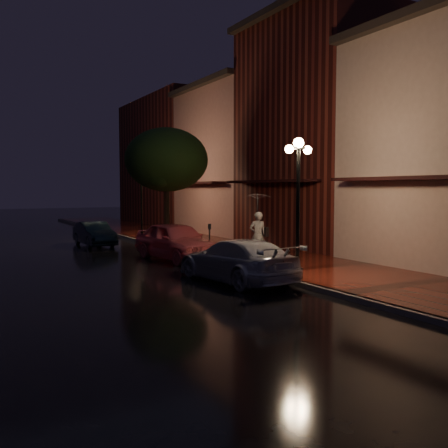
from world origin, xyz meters
TOP-DOWN VIEW (x-y plane):
  - ground at (0.00, 0.00)m, footprint 120.00×120.00m
  - sidewalk at (2.25, 0.00)m, footprint 4.50×60.00m
  - curb at (0.00, 0.00)m, footprint 0.25×60.00m
  - storefront_mid at (7.00, 2.00)m, footprint 5.00×8.00m
  - storefront_far at (7.00, 10.00)m, footprint 5.00×8.00m
  - storefront_extra at (7.00, 20.00)m, footprint 5.00×12.00m
  - streetlamp_near at (0.35, -5.00)m, footprint 0.96×0.36m
  - streetlamp_far at (0.35, 9.00)m, footprint 0.96×0.36m
  - street_tree at (0.61, 5.99)m, footprint 4.16×4.16m
  - pink_car at (-0.97, 1.31)m, footprint 2.35×4.74m
  - navy_car at (-2.56, 7.96)m, footprint 1.40×3.76m
  - silver_car at (-1.28, -4.03)m, footprint 2.31×4.81m
  - woman_with_umbrella at (1.60, -0.85)m, footprint 1.08×1.10m
  - parking_meter at (0.15, 0.51)m, footprint 0.15×0.13m

SIDE VIEW (x-z plane):
  - ground at x=0.00m, z-range 0.00..0.00m
  - sidewalk at x=2.25m, z-range 0.00..0.15m
  - curb at x=0.00m, z-range 0.00..0.15m
  - navy_car at x=-2.56m, z-range 0.00..1.23m
  - silver_car at x=-1.28m, z-range 0.00..1.35m
  - pink_car at x=-0.97m, z-range 0.00..1.55m
  - parking_meter at x=0.15m, z-range 0.29..1.63m
  - woman_with_umbrella at x=1.60m, z-range 0.57..3.16m
  - streetlamp_near at x=0.35m, z-range 0.45..4.76m
  - streetlamp_far at x=0.35m, z-range 0.45..4.76m
  - street_tree at x=0.61m, z-range 1.34..7.14m
  - storefront_far at x=7.00m, z-range 0.00..9.00m
  - storefront_extra at x=7.00m, z-range 0.00..10.00m
  - storefront_mid at x=7.00m, z-range 0.00..11.00m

